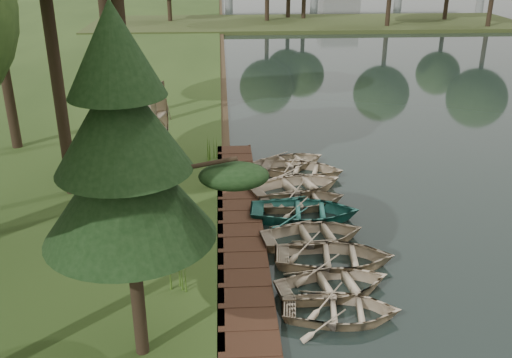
{
  "coord_description": "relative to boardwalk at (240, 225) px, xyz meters",
  "views": [
    {
      "loc": [
        -2.13,
        -18.03,
        9.64
      ],
      "look_at": [
        -0.97,
        0.87,
        1.57
      ],
      "focal_mm": 40.0,
      "sensor_mm": 36.0,
      "label": 1
    }
  ],
  "objects": [
    {
      "name": "pine_tree",
      "position": [
        -2.61,
        -6.72,
        5.38
      ],
      "size": [
        3.8,
        3.8,
        8.29
      ],
      "color": "black",
      "rests_on": "bank"
    },
    {
      "name": "rowboat_8",
      "position": [
        2.47,
        5.7,
        0.24
      ],
      "size": [
        3.96,
        3.42,
        0.69
      ],
      "primitive_type": "imported",
      "rotation": [
        0.0,
        0.0,
        1.94
      ],
      "color": "#BFAB8B",
      "rests_on": "water"
    },
    {
      "name": "peninsula",
      "position": [
        9.6,
        50.0,
        0.08
      ],
      "size": [
        50.0,
        14.0,
        0.45
      ],
      "primitive_type": "cube",
      "color": "#343F1C",
      "rests_on": "ground"
    },
    {
      "name": "reeds_1",
      "position": [
        -1.0,
        3.32,
        0.66
      ],
      "size": [
        0.6,
        0.6,
        1.02
      ],
      "primitive_type": "cone",
      "color": "#3F661E",
      "rests_on": "bank"
    },
    {
      "name": "reeds_0",
      "position": [
        -1.92,
        -4.06,
        0.58
      ],
      "size": [
        0.6,
        0.6,
        0.87
      ],
      "primitive_type": "cone",
      "color": "#3F661E",
      "rests_on": "bank"
    },
    {
      "name": "reeds_3",
      "position": [
        -1.0,
        6.32,
        0.62
      ],
      "size": [
        0.6,
        0.6,
        0.93
      ],
      "primitive_type": "cone",
      "color": "#3F661E",
      "rests_on": "bank"
    },
    {
      "name": "rowboat_3",
      "position": [
        2.44,
        -1.2,
        0.27
      ],
      "size": [
        3.92,
        3.08,
        0.74
      ],
      "primitive_type": "imported",
      "rotation": [
        0.0,
        0.0,
        1.74
      ],
      "color": "#BFAB8B",
      "rests_on": "water"
    },
    {
      "name": "rowboat_1",
      "position": [
        2.59,
        -4.18,
        0.25
      ],
      "size": [
        3.81,
        3.03,
        0.71
      ],
      "primitive_type": "imported",
      "rotation": [
        0.0,
        0.0,
        1.76
      ],
      "color": "#BFAB8B",
      "rests_on": "water"
    },
    {
      "name": "stored_rowboat",
      "position": [
        -3.29,
        6.66,
        0.51
      ],
      "size": [
        3.96,
        3.24,
        0.72
      ],
      "primitive_type": "imported",
      "rotation": [
        3.14,
        0.0,
        1.32
      ],
      "color": "#BFAB8B",
      "rests_on": "bank"
    },
    {
      "name": "reeds_2",
      "position": [
        -4.05,
        2.67,
        0.59
      ],
      "size": [
        0.6,
        0.6,
        0.88
      ],
      "primitive_type": "cone",
      "color": "#3F661E",
      "rests_on": "bank"
    },
    {
      "name": "rowboat_2",
      "position": [
        2.89,
        -2.7,
        0.29
      ],
      "size": [
        4.02,
        3.05,
        0.78
      ],
      "primitive_type": "imported",
      "rotation": [
        0.0,
        0.0,
        1.47
      ],
      "color": "#BFAB8B",
      "rests_on": "water"
    },
    {
      "name": "rowboat_7",
      "position": [
        2.86,
        4.71,
        0.27
      ],
      "size": [
        4.17,
        3.47,
        0.74
      ],
      "primitive_type": "imported",
      "rotation": [
        0.0,
        0.0,
        1.29
      ],
      "color": "#BFAB8B",
      "rests_on": "water"
    },
    {
      "name": "ground",
      "position": [
        1.6,
        0.0,
        -0.15
      ],
      "size": [
        300.0,
        300.0,
        0.0
      ],
      "primitive_type": "plane",
      "color": "#3D2F1D"
    },
    {
      "name": "rowboat_6",
      "position": [
        2.4,
        2.86,
        0.3
      ],
      "size": [
        4.53,
        3.8,
        0.8
      ],
      "primitive_type": "imported",
      "rotation": [
        0.0,
        0.0,
        1.87
      ],
      "color": "#BFAB8B",
      "rests_on": "water"
    },
    {
      "name": "rowboat_5",
      "position": [
        2.49,
        1.61,
        0.24
      ],
      "size": [
        3.6,
        2.8,
        0.69
      ],
      "primitive_type": "imported",
      "rotation": [
        0.0,
        0.0,
        1.71
      ],
      "color": "#BFAB8B",
      "rests_on": "water"
    },
    {
      "name": "boardwalk",
      "position": [
        0.0,
        0.0,
        0.0
      ],
      "size": [
        1.6,
        16.0,
        0.3
      ],
      "primitive_type": "cube",
      "color": "#382115",
      "rests_on": "ground"
    },
    {
      "name": "rowboat_4",
      "position": [
        2.4,
        0.53,
        0.31
      ],
      "size": [
        4.25,
        3.24,
        0.82
      ],
      "primitive_type": "imported",
      "rotation": [
        0.0,
        0.0,
        1.47
      ],
      "color": "#2B776A",
      "rests_on": "water"
    },
    {
      "name": "rowboat_0",
      "position": [
        2.56,
        -5.4,
        0.24
      ],
      "size": [
        3.49,
        2.68,
        0.67
      ],
      "primitive_type": "imported",
      "rotation": [
        0.0,
        0.0,
        1.45
      ],
      "color": "#BFAB8B",
      "rests_on": "water"
    }
  ]
}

